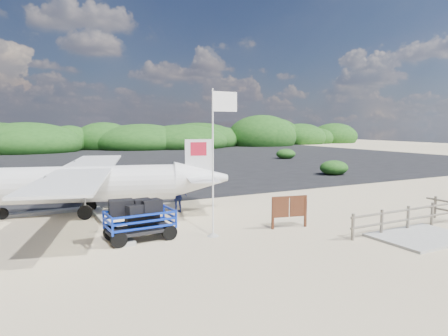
% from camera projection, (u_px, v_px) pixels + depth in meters
% --- Properties ---
extents(ground, '(160.00, 160.00, 0.00)m').
position_uv_depth(ground, '(219.00, 220.00, 17.72)').
color(ground, beige).
extents(asphalt_apron, '(90.00, 50.00, 0.04)m').
position_uv_depth(asphalt_apron, '(97.00, 163.00, 44.18)').
color(asphalt_apron, '#B2B2B2').
rests_on(asphalt_apron, ground).
extents(walkway_pad, '(3.50, 2.50, 0.10)m').
position_uv_depth(walkway_pad, '(421.00, 238.00, 14.96)').
color(walkway_pad, '#B2B2B2').
rests_on(walkway_pad, ground).
extents(vegetation_band, '(124.00, 8.00, 4.40)m').
position_uv_depth(vegetation_band, '(70.00, 150.00, 66.22)').
color(vegetation_band, '#B2B2B2').
rests_on(vegetation_band, ground).
extents(fence, '(6.40, 2.00, 1.10)m').
position_uv_depth(fence, '(407.00, 230.00, 16.07)').
color(fence, '#B2B2B2').
rests_on(fence, ground).
extents(baggage_cart, '(2.70, 1.63, 1.31)m').
position_uv_depth(baggage_cart, '(140.00, 240.00, 14.72)').
color(baggage_cart, '#0C2EC1').
rests_on(baggage_cart, ground).
extents(flagpole, '(1.16, 0.60, 5.57)m').
position_uv_depth(flagpole, '(213.00, 236.00, 15.24)').
color(flagpole, white).
rests_on(flagpole, ground).
extents(signboard, '(1.66, 0.48, 1.37)m').
position_uv_depth(signboard, '(289.00, 228.00, 16.45)').
color(signboard, '#582D19').
rests_on(signboard, ground).
extents(crew_a, '(0.63, 0.51, 1.48)m').
position_uv_depth(crew_a, '(133.00, 193.00, 20.65)').
color(crew_a, '#151D50').
rests_on(crew_a, ground).
extents(crew_b, '(1.00, 0.82, 1.89)m').
position_uv_depth(crew_b, '(148.00, 191.00, 19.88)').
color(crew_b, '#151D50').
rests_on(crew_b, ground).
extents(crew_c, '(0.92, 0.40, 1.54)m').
position_uv_depth(crew_c, '(178.00, 197.00, 19.26)').
color(crew_c, '#151D50').
rests_on(crew_c, ground).
extents(aircraft_large, '(18.54, 18.54, 4.49)m').
position_uv_depth(aircraft_large, '(224.00, 167.00, 39.82)').
color(aircraft_large, '#B2B2B2').
rests_on(aircraft_large, ground).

